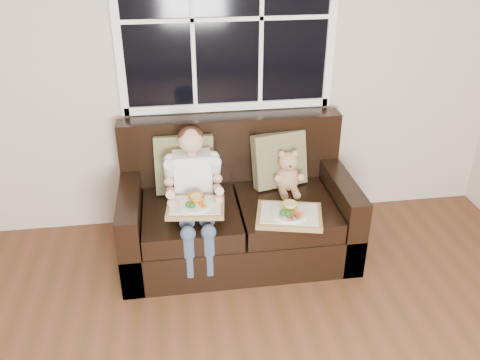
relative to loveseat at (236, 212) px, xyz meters
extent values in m
cube|color=beige|center=(-0.04, 0.48, 1.04)|extent=(4.50, 0.02, 2.70)
cube|color=black|center=(0.00, 0.47, 1.34)|extent=(1.50, 0.02, 1.25)
cube|color=white|center=(0.00, 0.45, 0.69)|extent=(1.58, 0.04, 0.06)
cube|color=white|center=(-0.78, 0.45, 1.34)|extent=(0.06, 0.04, 1.37)
cube|color=white|center=(0.78, 0.45, 1.34)|extent=(0.06, 0.04, 1.37)
cube|color=white|center=(0.00, 0.45, 1.34)|extent=(1.50, 0.03, 0.03)
cube|color=black|center=(0.00, -0.07, -0.16)|extent=(1.70, 0.90, 0.30)
cube|color=black|center=(-0.78, -0.07, -0.01)|extent=(0.15, 0.90, 0.60)
cube|color=black|center=(0.78, -0.07, -0.01)|extent=(0.15, 0.90, 0.60)
cube|color=black|center=(0.00, 0.31, 0.32)|extent=(1.70, 0.18, 0.66)
cube|color=black|center=(-0.35, -0.15, 0.07)|extent=(0.68, 0.72, 0.15)
cube|color=black|center=(0.35, -0.15, 0.07)|extent=(0.68, 0.72, 0.15)
cube|color=brown|center=(-0.37, 0.15, 0.36)|extent=(0.44, 0.22, 0.45)
cube|color=brown|center=(0.35, 0.15, 0.35)|extent=(0.45, 0.28, 0.43)
cube|color=silver|center=(-0.32, -0.02, 0.34)|extent=(0.27, 0.17, 0.37)
sphere|color=tan|center=(-0.32, -0.03, 0.63)|extent=(0.18, 0.18, 0.18)
ellipsoid|color=#361D11|center=(-0.32, -0.01, 0.65)|extent=(0.18, 0.18, 0.13)
cylinder|color=#33425A|center=(-0.39, -0.22, 0.19)|extent=(0.10, 0.33, 0.10)
cylinder|color=#33425A|center=(-0.25, -0.22, 0.19)|extent=(0.10, 0.33, 0.10)
cylinder|color=#33425A|center=(-0.39, -0.48, -0.01)|extent=(0.09, 0.09, 0.31)
cylinder|color=#33425A|center=(-0.25, -0.48, -0.01)|extent=(0.09, 0.09, 0.31)
cylinder|color=tan|center=(-0.48, -0.14, 0.38)|extent=(0.07, 0.33, 0.26)
cylinder|color=tan|center=(-0.16, -0.14, 0.38)|extent=(0.07, 0.33, 0.26)
ellipsoid|color=tan|center=(0.40, 0.06, 0.23)|extent=(0.20, 0.17, 0.20)
sphere|color=tan|center=(0.40, 0.05, 0.38)|extent=(0.15, 0.15, 0.14)
sphere|color=tan|center=(0.35, 0.05, 0.44)|extent=(0.05, 0.05, 0.05)
sphere|color=tan|center=(0.45, 0.05, 0.44)|extent=(0.05, 0.05, 0.05)
sphere|color=tan|center=(0.40, -0.01, 0.37)|extent=(0.06, 0.06, 0.06)
sphere|color=black|center=(0.40, -0.03, 0.38)|extent=(0.02, 0.02, 0.02)
cylinder|color=tan|center=(0.35, -0.05, 0.17)|extent=(0.06, 0.11, 0.06)
cylinder|color=tan|center=(0.44, -0.05, 0.17)|extent=(0.06, 0.11, 0.06)
cube|color=#A6844B|center=(-0.32, -0.30, 0.25)|extent=(0.42, 0.34, 0.03)
cube|color=beige|center=(-0.32, -0.30, 0.27)|extent=(0.37, 0.29, 0.01)
cylinder|color=silver|center=(-0.32, -0.31, 0.28)|extent=(0.22, 0.22, 0.01)
imported|color=orange|center=(-0.31, -0.27, 0.31)|extent=(0.13, 0.13, 0.04)
cylinder|color=#F2D084|center=(-0.31, -0.27, 0.31)|extent=(0.08, 0.08, 0.02)
ellipsoid|color=#25571B|center=(-0.37, -0.35, 0.31)|extent=(0.04, 0.04, 0.04)
ellipsoid|color=#25571B|center=(-0.34, -0.36, 0.31)|extent=(0.04, 0.04, 0.04)
cylinder|color=orange|center=(-0.28, -0.35, 0.29)|extent=(0.04, 0.06, 0.01)
cube|color=#A6844B|center=(0.32, -0.35, 0.16)|extent=(0.51, 0.44, 0.04)
cube|color=beige|center=(0.32, -0.35, 0.18)|extent=(0.45, 0.37, 0.01)
cylinder|color=silver|center=(0.32, -0.37, 0.19)|extent=(0.26, 0.26, 0.02)
imported|color=yellow|center=(0.33, -0.32, 0.21)|extent=(0.14, 0.14, 0.03)
cylinder|color=#F2D084|center=(0.33, -0.32, 0.22)|extent=(0.10, 0.10, 0.02)
ellipsoid|color=#25571B|center=(0.26, -0.41, 0.22)|extent=(0.05, 0.05, 0.04)
ellipsoid|color=#25571B|center=(0.29, -0.42, 0.22)|extent=(0.05, 0.05, 0.04)
cylinder|color=orange|center=(0.37, -0.41, 0.21)|extent=(0.05, 0.07, 0.02)
cylinder|color=brown|center=(0.32, -0.43, 0.21)|extent=(0.03, 0.09, 0.02)
camera|label=1|loc=(-0.45, -3.25, 2.03)|focal=38.00mm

